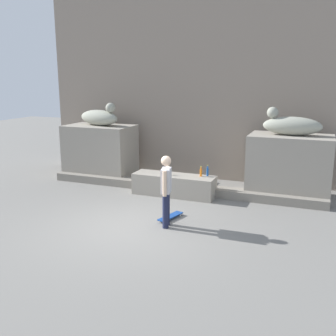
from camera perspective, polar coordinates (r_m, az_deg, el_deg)
The scene contains 13 objects.
ground_plane at distance 9.22m, azimuth -4.90°, elevation -8.41°, with size 40.00×40.00×0.00m, color slate.
facade_wall at distance 13.36m, azimuth 4.87°, elevation 12.53°, with size 11.06×0.60×6.49m, color gray.
pedestal_left at distance 13.53m, azimuth -9.87°, elevation 2.39°, with size 2.28×1.36×1.79m, color gray.
pedestal_right at distance 11.63m, azimuth 17.31°, elevation 0.22°, with size 2.28×1.36×1.79m, color gray.
statue_reclining_left at distance 13.34m, azimuth -9.96°, elevation 7.36°, with size 1.69×0.94×0.78m.
statue_reclining_right at distance 11.44m, azimuth 17.54°, elevation 6.00°, with size 1.60×0.56×0.78m.
ledge_block at distance 11.38m, azimuth 0.87°, elevation -2.52°, with size 2.42×0.70×0.62m, color gray.
skater at distance 8.86m, azimuth -0.28°, elevation -2.96°, with size 0.28×0.53×1.67m.
skateboard at distance 9.58m, azimuth 0.37°, elevation -7.10°, with size 0.41×0.82×0.08m.
bottle_orange at distance 11.15m, azimuth 4.84°, elevation -0.63°, with size 0.07×0.07×0.29m.
bottle_clear at distance 11.28m, azimuth -0.12°, elevation -0.50°, with size 0.07×0.07×0.26m.
bottle_blue at distance 11.21m, azimuth 5.80°, elevation -0.50°, with size 0.06×0.06×0.32m.
stair_step at distance 11.78m, azimuth 1.53°, elevation -2.90°, with size 8.49×0.50×0.25m, color gray.
Camera 1 is at (3.86, -7.66, 3.38)m, focal length 41.66 mm.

